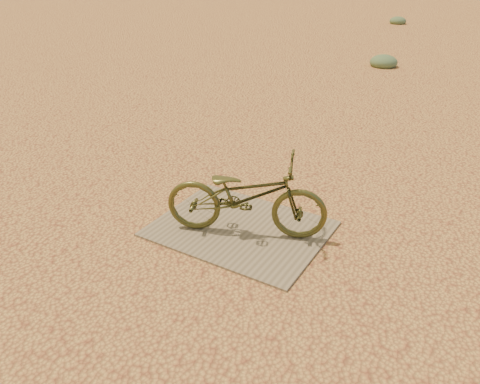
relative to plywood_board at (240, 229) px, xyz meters
The scene contains 5 objects.
ground 0.34m from the plywood_board, ahead, with size 120.00×120.00×0.00m, color tan.
plywood_board is the anchor object (origin of this frame).
bicycle 0.43m from the plywood_board, 24.71° to the right, with size 0.54×1.54×0.81m, color #43421C.
kale_a 8.13m from the plywood_board, 95.98° to the left, with size 0.65×0.65×0.36m, color #5E7752.
kale_c 15.77m from the plywood_board, 98.83° to the left, with size 0.61×0.61×0.33m, color #5E7752.
Camera 1 is at (1.71, -3.44, 2.50)m, focal length 35.00 mm.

